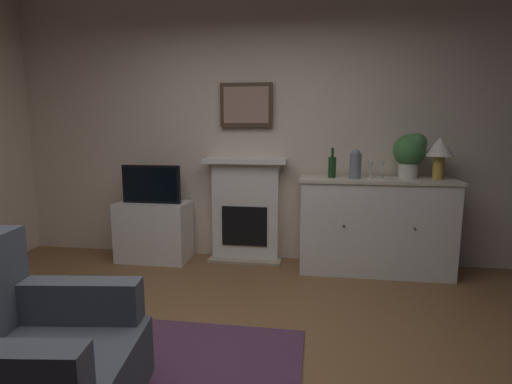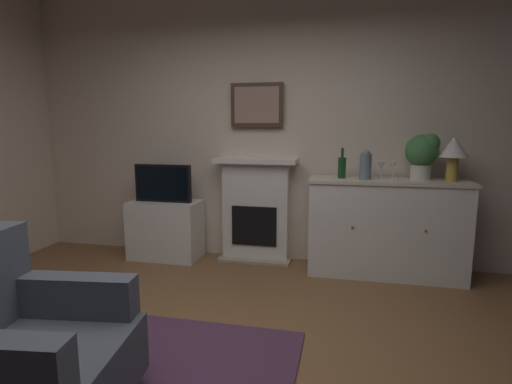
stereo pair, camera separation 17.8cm
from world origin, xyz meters
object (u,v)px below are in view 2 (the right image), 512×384
wine_glass_left (381,167)px  armchair (22,353)px  table_lamp (453,150)px  tv_set (163,183)px  sideboard_cabinet (386,228)px  fireplace_unit (256,210)px  framed_picture (257,105)px  vase_decorative (365,165)px  tv_cabinet (166,230)px  wine_glass_center (393,166)px  potted_plant_small (423,152)px  wine_bottle (342,167)px

wine_glass_left → armchair: 3.12m
table_lamp → tv_set: (-2.84, -0.01, -0.39)m
sideboard_cabinet → armchair: (-1.85, -2.48, -0.09)m
fireplace_unit → framed_picture: (-0.00, 0.05, 1.10)m
vase_decorative → tv_set: (-2.08, 0.04, -0.25)m
wine_glass_left → tv_cabinet: (-2.22, 0.03, -0.74)m
fireplace_unit → vase_decorative: bearing=-11.6°
sideboard_cabinet → armchair: 3.09m
wine_glass_center → tv_cabinet: (-2.33, -0.01, -0.74)m
wine_glass_left → potted_plant_small: (0.37, 0.06, 0.13)m
vase_decorative → wine_glass_left: bearing=15.1°
tv_cabinet → vase_decorative: bearing=-1.8°
framed_picture → fireplace_unit: bearing=-90.0°
vase_decorative → wine_glass_center: bearing=16.4°
fireplace_unit → wine_bottle: 1.03m
tv_set → potted_plant_small: (2.59, 0.05, 0.36)m
fireplace_unit → tv_cabinet: fireplace_unit is taller
table_lamp → potted_plant_small: size_ratio=0.93×
wine_bottle → table_lamp: bearing=-0.3°
vase_decorative → tv_cabinet: (-2.08, 0.06, -0.76)m
table_lamp → sideboard_cabinet: bearing=-180.0°
fireplace_unit → wine_bottle: bearing=-10.9°
fireplace_unit → tv_set: size_ratio=1.77×
fireplace_unit → wine_bottle: size_ratio=3.79×
wine_glass_left → vase_decorative: vase_decorative is taller
table_lamp → armchair: 3.55m
vase_decorative → wine_bottle: bearing=165.5°
vase_decorative → tv_cabinet: size_ratio=0.38×
table_lamp → wine_bottle: table_lamp is taller
table_lamp → wine_glass_left: (-0.62, -0.01, -0.16)m
tv_set → potted_plant_small: potted_plant_small is taller
tv_cabinet → potted_plant_small: bearing=0.7°
potted_plant_small → tv_cabinet: bearing=-179.3°
wine_glass_left → armchair: bearing=-125.7°
table_lamp → wine_bottle: bearing=179.7°
wine_glass_left → tv_cabinet: size_ratio=0.22×
fireplace_unit → tv_cabinet: 1.02m
fireplace_unit → potted_plant_small: potted_plant_small is taller
fireplace_unit → vase_decorative: vase_decorative is taller
fireplace_unit → table_lamp: table_lamp is taller
wine_bottle → armchair: wine_bottle is taller
vase_decorative → fireplace_unit: bearing=168.4°
vase_decorative → tv_cabinet: vase_decorative is taller
tv_cabinet → tv_set: bearing=-90.0°
framed_picture → sideboard_cabinet: size_ratio=0.37×
wine_glass_center → fireplace_unit: bearing=173.6°
wine_glass_center → potted_plant_small: (0.26, 0.02, 0.13)m
wine_bottle → wine_glass_left: bearing=-2.7°
wine_bottle → potted_plant_small: 0.75m
potted_plant_small → armchair: (-2.15, -2.53, -0.81)m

